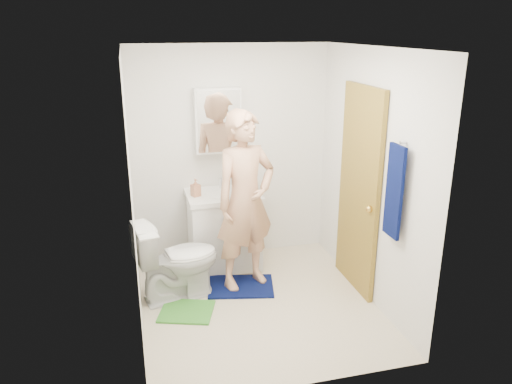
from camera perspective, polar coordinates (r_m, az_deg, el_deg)
floor at (r=4.97m, az=0.23°, el=-12.76°), size 2.20×2.40×0.02m
ceiling at (r=4.25m, az=0.27°, el=16.35°), size 2.20×2.40×0.02m
wall_back at (r=5.60m, az=-2.88°, el=4.31°), size 2.20×0.02×2.40m
wall_front at (r=3.38m, az=5.43°, el=-5.44°), size 2.20×0.02×2.40m
wall_left at (r=4.34m, az=-14.10°, el=-0.49°), size 0.02×2.40×2.40m
wall_right at (r=4.85m, az=13.04°, el=1.62°), size 0.02×2.40×2.40m
vanity_cabinet at (r=5.55m, az=-3.66°, el=-4.55°), size 0.75×0.55×0.80m
countertop at (r=5.40m, az=-3.75°, el=-0.39°), size 0.79×0.59×0.05m
sink_basin at (r=5.40m, az=-3.75°, el=-0.24°), size 0.40×0.40×0.03m
faucet at (r=5.54m, az=-4.11°, el=1.02°), size 0.03×0.03×0.12m
medicine_cabinet at (r=5.42m, az=-4.37°, el=8.13°), size 0.50×0.12×0.70m
mirror_panel at (r=5.36m, az=-4.25°, el=8.02°), size 0.46×0.01×0.66m
door at (r=5.01m, az=11.67°, el=0.15°), size 0.05×0.80×2.05m
door_knob at (r=4.75m, az=12.83°, el=-1.92°), size 0.07×0.07×0.07m
towel at (r=4.33m, az=15.53°, el=0.05°), size 0.03×0.24×0.80m
towel_hook at (r=4.24m, az=16.49°, el=5.49°), size 0.06×0.02×0.02m
toilet at (r=4.96m, az=-8.98°, el=-7.60°), size 0.87×0.60×0.81m
bath_mat at (r=5.24m, az=-1.74°, el=-10.73°), size 0.75×0.60×0.02m
green_rug at (r=4.88m, az=-7.93°, el=-13.36°), size 0.59×0.54×0.02m
soap_dispenser at (r=5.30m, az=-6.92°, el=0.51°), size 0.11×0.11×0.19m
toothbrush_cup at (r=5.51m, az=-1.68°, el=0.87°), size 0.18×0.18×0.11m
man at (r=4.92m, az=-1.22°, el=-1.03°), size 0.76×0.63×1.81m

